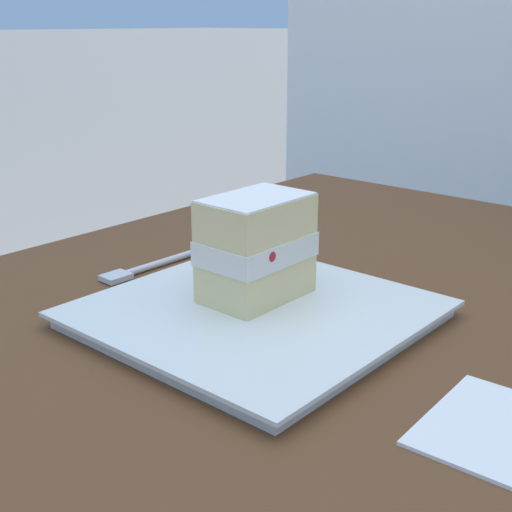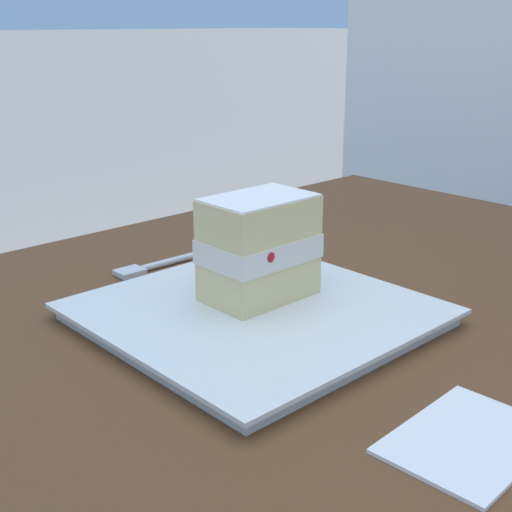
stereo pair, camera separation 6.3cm
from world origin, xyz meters
name	(u,v)px [view 2 (the right image)]	position (x,y,z in m)	size (l,w,h in m)	color
patio_table	(337,491)	(0.00, 0.00, 0.60)	(1.24, 0.99, 0.69)	brown
dessert_plate	(256,314)	(-0.04, -0.14, 0.70)	(0.28, 0.28, 0.02)	white
cake_slice	(259,248)	(-0.06, -0.15, 0.76)	(0.10, 0.08, 0.10)	#EAD18C
dessert_fork	(173,261)	(-0.08, -0.32, 0.69)	(0.17, 0.02, 0.01)	silver
paper_napkin	(469,440)	(-0.01, 0.10, 0.69)	(0.12, 0.09, 0.00)	white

